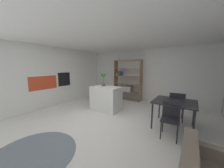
# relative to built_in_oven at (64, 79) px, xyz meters

# --- Properties ---
(ground_plane) EXTENTS (9.23, 9.23, 0.00)m
(ground_plane) POSITION_rel_built_in_oven_xyz_m (2.65, -0.47, -1.14)
(ground_plane) COLOR silver
(ceiling_slab) EXTENTS (6.71, 6.14, 0.06)m
(ceiling_slab) POSITION_rel_built_in_oven_xyz_m (2.65, -0.47, 1.45)
(ceiling_slab) COLOR white
(ceiling_slab) RESTS_ON ground_plane
(back_partition) EXTENTS (6.71, 0.06, 2.56)m
(back_partition) POSITION_rel_built_in_oven_xyz_m (2.65, 2.56, 0.14)
(back_partition) COLOR silver
(back_partition) RESTS_ON ground_plane
(tall_cabinet_run_left) EXTENTS (0.62, 5.54, 2.56)m
(tall_cabinet_run_left) POSITION_rel_built_in_oven_xyz_m (-0.33, -0.47, 0.14)
(tall_cabinet_run_left) COLOR white
(tall_cabinet_run_left) RESTS_ON ground_plane
(cabinet_niche_splashback) EXTENTS (0.01, 1.09, 0.55)m
(cabinet_niche_splashback) POSITION_rel_built_in_oven_xyz_m (-0.02, -0.94, -0.07)
(cabinet_niche_splashback) COLOR #CC4223
(cabinet_niche_splashback) RESTS_ON ground_plane
(built_in_oven) EXTENTS (0.06, 0.58, 0.61)m
(built_in_oven) POSITION_rel_built_in_oven_xyz_m (0.00, 0.00, 0.00)
(built_in_oven) COLOR black
(built_in_oven) RESTS_ON ground_plane
(kitchen_island) EXTENTS (1.15, 0.68, 0.94)m
(kitchen_island) POSITION_rel_built_in_oven_xyz_m (2.16, 0.38, -0.67)
(kitchen_island) COLOR white
(kitchen_island) RESTS_ON ground_plane
(potted_plant_on_island) EXTENTS (0.18, 0.18, 0.56)m
(potted_plant_on_island) POSITION_rel_built_in_oven_xyz_m (2.00, 0.44, 0.14)
(potted_plant_on_island) COLOR brown
(potted_plant_on_island) RESTS_ON kitchen_island
(open_bookshelf) EXTENTS (1.46, 0.36, 2.05)m
(open_bookshelf) POSITION_rel_built_in_oven_xyz_m (2.14, 2.22, -0.21)
(open_bookshelf) COLOR #997551
(open_bookshelf) RESTS_ON ground_plane
(foreground_floor_rug) EXTENTS (1.63, 1.63, 0.01)m
(foreground_floor_rug) POSITION_rel_built_in_oven_xyz_m (2.49, -2.43, -1.13)
(foreground_floor_rug) COLOR slate
(foreground_floor_rug) RESTS_ON ground_plane
(dining_table) EXTENTS (1.07, 0.97, 0.77)m
(dining_table) POSITION_rel_built_in_oven_xyz_m (4.60, 0.33, -0.45)
(dining_table) COLOR #232328
(dining_table) RESTS_ON ground_plane
(dining_chair_near) EXTENTS (0.44, 0.47, 0.87)m
(dining_chair_near) POSITION_rel_built_in_oven_xyz_m (4.59, -0.18, -0.62)
(dining_chair_near) COLOR #232328
(dining_chair_near) RESTS_ON ground_plane
(dining_chair_far) EXTENTS (0.49, 0.47, 0.92)m
(dining_chair_far) POSITION_rel_built_in_oven_xyz_m (4.61, 0.84, -0.60)
(dining_chair_far) COLOR #232328
(dining_chair_far) RESTS_ON ground_plane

